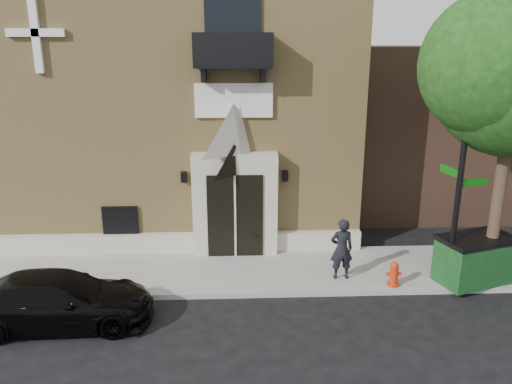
% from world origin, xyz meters
% --- Properties ---
extents(ground, '(120.00, 120.00, 0.00)m').
position_xyz_m(ground, '(0.00, 0.00, 0.00)').
color(ground, black).
rests_on(ground, ground).
extents(sidewalk, '(42.00, 3.00, 0.15)m').
position_xyz_m(sidewalk, '(1.00, 1.50, 0.07)').
color(sidewalk, gray).
rests_on(sidewalk, ground).
extents(church, '(12.20, 11.01, 9.30)m').
position_xyz_m(church, '(-2.99, 7.95, 4.63)').
color(church, tan).
rests_on(church, ground).
extents(black_sedan, '(4.55, 2.04, 1.29)m').
position_xyz_m(black_sedan, '(-5.24, -1.07, 0.65)').
color(black_sedan, black).
rests_on(black_sedan, ground).
extents(street_sign, '(1.02, 0.88, 5.63)m').
position_xyz_m(street_sign, '(4.80, 0.22, 2.99)').
color(street_sign, black).
rests_on(street_sign, sidewalk).
extents(fire_hydrant, '(0.40, 0.32, 0.71)m').
position_xyz_m(fire_hydrant, '(3.30, 0.27, 0.50)').
color(fire_hydrant, red).
rests_on(fire_hydrant, sidewalk).
extents(dumpster, '(2.29, 1.73, 1.33)m').
position_xyz_m(dumpster, '(5.59, 0.46, 0.82)').
color(dumpster, '#103B19').
rests_on(dumpster, sidewalk).
extents(planter, '(0.80, 0.75, 0.72)m').
position_xyz_m(planter, '(-0.45, 2.65, 0.51)').
color(planter, '#475C2E').
rests_on(planter, sidewalk).
extents(pedestrian_near, '(0.66, 0.45, 1.76)m').
position_xyz_m(pedestrian_near, '(1.95, 0.81, 1.03)').
color(pedestrian_near, black).
rests_on(pedestrian_near, sidewalk).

